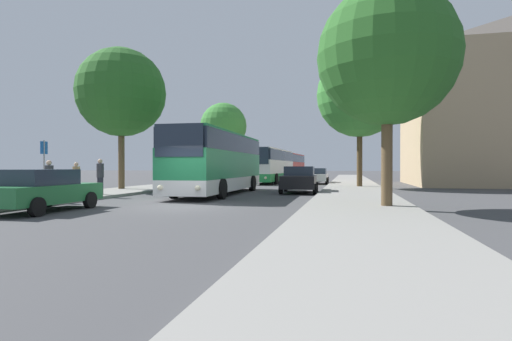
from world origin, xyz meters
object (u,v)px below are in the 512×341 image
pedestrian_walking_back (100,176)px  parked_car_right_near (299,179)px  bus_rear (290,166)px  pedestrian_waiting_far (76,179)px  bus_middle (271,165)px  bus_stop_sign (44,162)px  tree_right_mid (360,95)px  parked_car_left_curb (41,190)px  pedestrian_waiting_near (49,180)px  tree_right_near (387,56)px  parked_car_right_far (318,176)px  tree_left_far (121,93)px  bus_front (218,162)px  tree_left_near (223,126)px

pedestrian_walking_back → parked_car_right_near: bearing=127.1°
bus_rear → parked_car_right_near: 30.08m
pedestrian_waiting_far → bus_middle: bearing=160.8°
bus_stop_sign → tree_right_mid: bearing=43.5°
parked_car_left_curb → tree_right_mid: size_ratio=0.44×
pedestrian_waiting_near → tree_right_near: bearing=134.9°
parked_car_right_far → pedestrian_walking_back: size_ratio=2.40×
bus_rear → tree_right_near: (9.00, -38.40, 3.86)m
pedestrian_walking_back → tree_left_far: 7.77m
bus_front → bus_middle: 16.70m
bus_front → pedestrian_waiting_far: 7.54m
parked_car_right_far → bus_stop_sign: (-11.31, -21.20, 1.05)m
bus_middle → tree_right_near: size_ratio=1.51×
parked_car_right_far → bus_front: bearing=72.9°
bus_stop_sign → tree_right_near: 15.91m
parked_car_right_far → tree_right_near: bearing=100.0°
bus_rear → tree_left_near: (-6.86, -8.20, 4.67)m
parked_car_right_near → tree_right_mid: (3.68, 6.24, 6.06)m
bus_front → parked_car_right_far: bus_front is taller
parked_car_left_curb → bus_stop_sign: 5.62m
bus_middle → parked_car_left_curb: size_ratio=2.81×
bus_middle → parked_car_left_curb: 26.90m
bus_middle → parked_car_right_near: (4.59, -14.62, -0.93)m
parked_car_right_near → pedestrian_waiting_far: bearing=29.5°
bus_stop_sign → tree_left_far: (-0.39, 7.26, 4.61)m
tree_left_far → tree_right_near: (15.81, -8.11, -0.80)m
bus_middle → parked_car_left_curb: bearing=-95.0°
bus_rear → bus_stop_sign: 38.10m
pedestrian_waiting_near → pedestrian_walking_back: pedestrian_walking_back is taller
bus_front → parked_car_right_near: bearing=24.1°
bus_front → bus_rear: bearing=89.5°
bus_middle → parked_car_right_far: (4.71, -1.29, -1.00)m
parked_car_left_curb → tree_right_near: tree_right_near is taller
bus_stop_sign → pedestrian_waiting_near: bearing=-43.0°
bus_stop_sign → parked_car_right_far: bearing=61.9°
pedestrian_walking_back → tree_right_near: 14.79m
bus_middle → bus_rear: bus_rear is taller
bus_front → bus_rear: bus_front is taller
bus_rear → tree_left_far: 31.40m
bus_stop_sign → pedestrian_waiting_near: 1.97m
bus_front → parked_car_left_curb: 10.57m
bus_middle → tree_right_near: bearing=-67.8°
bus_stop_sign → pedestrian_waiting_far: 1.74m
bus_front → bus_stop_sign: (-6.75, -5.79, -0.05)m
bus_stop_sign → pedestrian_walking_back: size_ratio=1.46×
parked_car_left_curb → bus_stop_sign: size_ratio=1.62×
parked_car_right_far → tree_left_far: tree_left_far is taller
tree_left_near → tree_right_near: (15.86, -30.20, -0.81)m
bus_front → tree_right_mid: 12.67m
parked_car_right_far → tree_right_mid: size_ratio=0.44×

